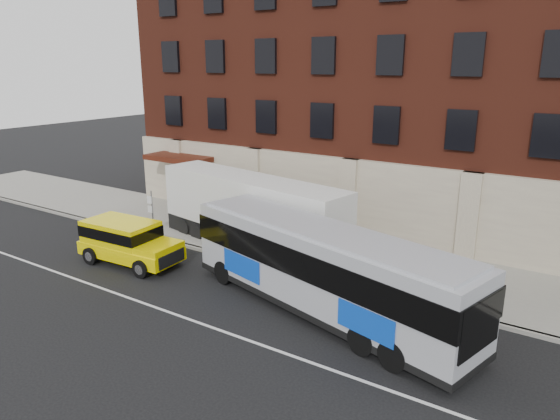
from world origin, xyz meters
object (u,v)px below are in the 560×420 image
Objects in this scene: yellow_suv at (126,239)px; shipping_container at (251,214)px; sign_pole at (152,211)px; city_bus at (323,267)px.

shipping_container reaches higher than yellow_suv.
city_bus is at bearing -12.69° from sign_pole.
city_bus is 2.36× the size of yellow_suv.
city_bus reaches higher than yellow_suv.
yellow_suv is 0.47× the size of shipping_container.
sign_pole is 0.23× the size of shipping_container.
sign_pole is 5.53m from shipping_container.
yellow_suv is at bearing -61.81° from sign_pole.
sign_pole is 11.80m from city_bus.
city_bus is (11.51, -2.59, 0.35)m from sign_pole.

